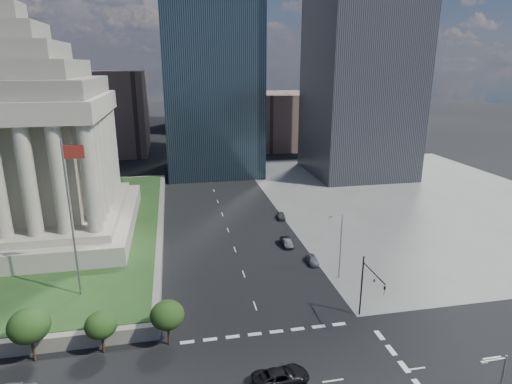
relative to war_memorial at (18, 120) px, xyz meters
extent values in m
plane|color=black|center=(34.00, 52.00, -21.40)|extent=(500.00, 500.00, 0.00)
cube|color=slate|center=(80.00, 12.00, -21.38)|extent=(68.00, 90.00, 0.03)
cylinder|color=slate|center=(12.00, -24.00, -9.50)|extent=(0.24, 0.24, 20.00)
cube|color=maroon|center=(13.20, -24.00, -1.00)|extent=(2.40, 0.05, 1.60)
cube|color=black|center=(36.00, 47.00, 8.60)|extent=(26.00, 26.00, 60.00)
cube|color=brown|center=(66.00, 82.00, -11.40)|extent=(20.00, 30.00, 20.00)
cube|color=brown|center=(4.00, 82.00, -7.40)|extent=(24.00, 30.00, 28.00)
cylinder|color=black|center=(46.50, -32.50, -17.40)|extent=(0.18, 0.18, 8.00)
cylinder|color=black|center=(46.50, -35.25, -14.20)|extent=(0.14, 5.50, 0.14)
cube|color=black|center=(46.50, -38.00, -15.00)|extent=(0.30, 0.30, 1.10)
cylinder|color=slate|center=(46.60, -54.00, -11.60)|extent=(1.80, 0.12, 0.12)
cube|color=slate|center=(45.70, -54.00, -11.70)|extent=(0.50, 0.22, 0.14)
cylinder|color=slate|center=(47.50, -23.00, -16.40)|extent=(0.16, 0.16, 10.00)
cylinder|color=slate|center=(46.60, -23.00, -11.60)|extent=(1.80, 0.12, 0.12)
cube|color=slate|center=(45.70, -23.00, -11.70)|extent=(0.50, 0.22, 0.14)
imported|color=black|center=(33.82, -42.33, -20.61)|extent=(5.93, 3.23, 1.58)
imported|color=gray|center=(45.27, -17.57, -20.76)|extent=(1.77, 3.83, 1.27)
imported|color=black|center=(43.00, -10.21, -20.72)|extent=(4.16, 1.50, 1.36)
imported|color=#4C4F52|center=(45.50, 3.13, -20.78)|extent=(1.99, 3.84, 1.25)
camera|label=1|loc=(24.68, -76.18, 8.79)|focal=30.00mm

